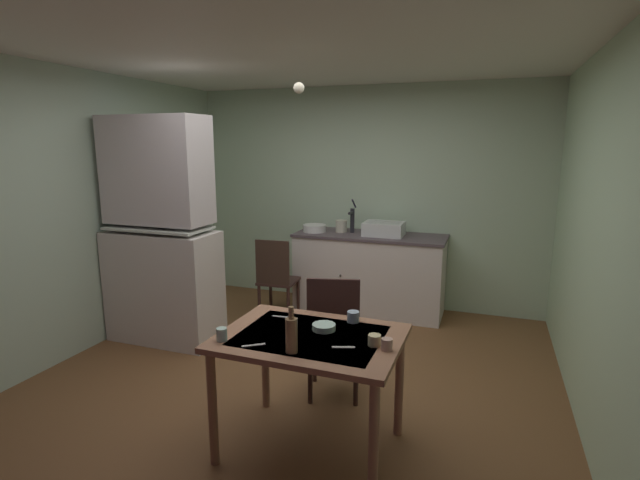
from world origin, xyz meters
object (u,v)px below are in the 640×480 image
object	(u,v)px
dining_table	(310,350)
chair_far_side	(334,336)
mixing_bowl_counter	(314,228)
chair_by_counter	(276,277)
glass_bottle	(291,334)
serving_bowl_wide	(324,327)
hutch_cabinet	(161,239)
teacup_cream	(374,340)
hand_pump	(352,218)
sink_basin	(384,229)

from	to	relation	value
dining_table	chair_far_side	world-z (taller)	chair_far_side
mixing_bowl_counter	dining_table	bearing A→B (deg)	-70.16
chair_by_counter	glass_bottle	world-z (taller)	glass_bottle
dining_table	serving_bowl_wide	bearing A→B (deg)	65.86
serving_bowl_wide	hutch_cabinet	bearing A→B (deg)	152.79
teacup_cream	mixing_bowl_counter	bearing A→B (deg)	117.25
hutch_cabinet	dining_table	bearing A→B (deg)	-30.24
hutch_cabinet	serving_bowl_wide	distance (m)	2.29
hutch_cabinet	mixing_bowl_counter	world-z (taller)	hutch_cabinet
dining_table	teacup_cream	bearing A→B (deg)	-1.80
hutch_cabinet	glass_bottle	bearing A→B (deg)	-35.74
dining_table	chair_far_side	size ratio (longest dim) A/B	1.14
hutch_cabinet	serving_bowl_wide	world-z (taller)	hutch_cabinet
hand_pump	chair_far_side	distance (m)	2.16
mixing_bowl_counter	serving_bowl_wide	xyz separation A→B (m)	(0.98, -2.46, -0.16)
teacup_cream	glass_bottle	xyz separation A→B (m)	(-0.42, -0.25, 0.08)
chair_far_side	chair_by_counter	world-z (taller)	chair_far_side
glass_bottle	teacup_cream	bearing A→B (deg)	30.82
hand_pump	serving_bowl_wide	distance (m)	2.63
serving_bowl_wide	glass_bottle	size ratio (longest dim) A/B	0.55
mixing_bowl_counter	chair_by_counter	world-z (taller)	mixing_bowl_counter
dining_table	glass_bottle	distance (m)	0.33
hand_pump	teacup_cream	size ratio (longest dim) A/B	5.15
hutch_cabinet	hand_pump	size ratio (longest dim) A/B	5.58
hand_pump	sink_basin	bearing A→B (deg)	-6.73
mixing_bowl_counter	sink_basin	bearing A→B (deg)	3.52
hand_pump	glass_bottle	bearing A→B (deg)	-80.58
chair_far_side	serving_bowl_wide	distance (m)	0.60
chair_by_counter	sink_basin	bearing A→B (deg)	28.25
chair_far_side	serving_bowl_wide	bearing A→B (deg)	-78.91
serving_bowl_wide	teacup_cream	size ratio (longest dim) A/B	1.96
hand_pump	dining_table	size ratio (longest dim) A/B	0.35
mixing_bowl_counter	chair_far_side	distance (m)	2.18
chair_by_counter	serving_bowl_wide	xyz separation A→B (m)	(1.23, -1.94, 0.31)
sink_basin	mixing_bowl_counter	bearing A→B (deg)	-176.48
chair_by_counter	chair_far_side	bearing A→B (deg)	-51.41
sink_basin	glass_bottle	distance (m)	2.89
mixing_bowl_counter	chair_far_side	xyz separation A→B (m)	(0.88, -1.94, -0.45)
chair_far_side	serving_bowl_wide	world-z (taller)	chair_far_side
mixing_bowl_counter	dining_table	xyz separation A→B (m)	(0.93, -2.57, -0.28)
hutch_cabinet	chair_far_side	xyz separation A→B (m)	(1.93, -0.52, -0.52)
hutch_cabinet	sink_basin	distance (m)	2.37
sink_basin	mixing_bowl_counter	world-z (taller)	sink_basin
dining_table	sink_basin	bearing A→B (deg)	92.51
hutch_cabinet	dining_table	xyz separation A→B (m)	(1.98, -1.15, -0.35)
sink_basin	hand_pump	size ratio (longest dim) A/B	1.13
teacup_cream	sink_basin	bearing A→B (deg)	101.13
hutch_cabinet	chair_by_counter	bearing A→B (deg)	48.42
chair_by_counter	hutch_cabinet	bearing A→B (deg)	-131.58
chair_far_side	hutch_cabinet	bearing A→B (deg)	164.81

